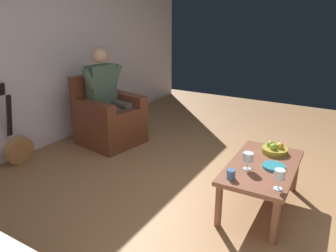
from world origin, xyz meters
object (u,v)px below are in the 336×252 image
Objects in this scene: decorative_dish at (274,166)px; wine_glass_far at (248,158)px; wine_glass_near at (279,175)px; candle_jar at (231,174)px; person_seated at (107,93)px; armchair at (109,119)px; fruit_bowl at (275,149)px; coffee_table at (262,171)px; guitar at (18,147)px.

wine_glass_far is at bearing -53.24° from decorative_dish.
wine_glass_near reaches higher than candle_jar.
person_seated is 2.42m from decorative_dish.
armchair is 12.32× the size of candle_jar.
wine_glass_near is 0.39m from candle_jar.
person_seated is at bearing -95.68° from fruit_bowl.
guitar is (0.53, -2.75, -0.16)m from coffee_table.
wine_glass_near is at bearing 78.99° from person_seated.
person_seated is 2.29m from candle_jar.
person_seated reaches higher than armchair.
armchair is at bearing -110.33° from wine_glass_near.
wine_glass_far is 0.50m from fruit_bowl.
fruit_bowl is 0.34m from decorative_dish.
person_seated is at bearing -114.09° from candle_jar.
armchair is at bearing -103.62° from coffee_table.
armchair is 2.27m from wine_glass_far.
fruit_bowl is (-0.48, 0.12, -0.07)m from wine_glass_far.
decorative_dish is at bearing 82.34° from coffee_table.
armchair is 0.72× the size of person_seated.
guitar is 5.93× the size of wine_glass_near.
person_seated is 17.14× the size of candle_jar.
coffee_table is 0.46m from wine_glass_near.
guitar is 2.98m from wine_glass_near.
fruit_bowl reaches higher than coffee_table.
armchair is 2.63m from wine_glass_near.
armchair is 6.07× the size of wine_glass_far.
candle_jar is (0.93, 2.08, -0.23)m from person_seated.
person_seated is 1.28m from guitar.
wine_glass_far is at bearing -14.50° from fruit_bowl.
coffee_table is 6.70× the size of wine_glass_far.
armchair reaches higher than wine_glass_near.
decorative_dish is at bearing -162.11° from wine_glass_near.
wine_glass_far is at bearing 81.25° from person_seated.
armchair is 2.41m from decorative_dish.
guitar is 2.91m from fruit_bowl.
wine_glass_near is at bearing 92.91° from candle_jar.
fruit_bowl is at bearing 164.61° from candle_jar.
guitar reaches higher than fruit_bowl.
decorative_dish is at bearing 85.94° from person_seated.
person_seated is (0.00, 0.00, 0.37)m from armchair.
armchair reaches higher than wine_glass_far.
fruit_bowl is at bearing 165.50° from wine_glass_far.
wine_glass_near is (0.91, 2.46, -0.15)m from person_seated.
wine_glass_far is 0.79× the size of decorative_dish.
armchair reaches higher than fruit_bowl.
armchair is 0.37m from person_seated.
wine_glass_far is at bearing 81.25° from armchair.
decorative_dish is at bearing 144.69° from candle_jar.
wine_glass_far reaches higher than coffee_table.
guitar is at bearing -86.85° from candle_jar.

